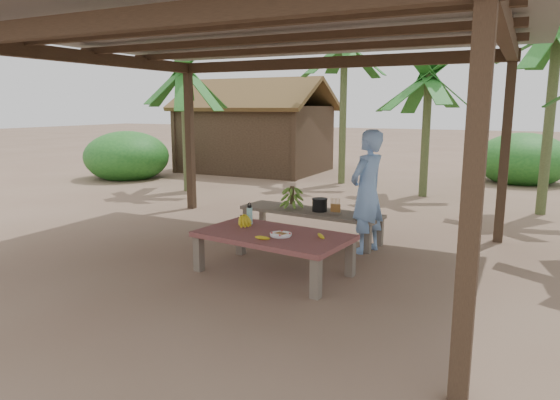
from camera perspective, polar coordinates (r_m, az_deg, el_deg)
The scene contains 18 objects.
ground at distance 6.72m, azimuth -2.27°, elevation -6.60°, with size 80.00×80.00×0.00m, color brown.
pavilion at distance 6.46m, azimuth -2.64°, elevation 17.62°, with size 6.60×5.60×2.95m.
work_table at distance 5.99m, azimuth -0.77°, elevation -4.43°, with size 1.91×1.21×0.50m.
bench at distance 7.55m, azimuth 3.48°, elevation -1.58°, with size 2.25×0.82×0.45m.
ripe_banana_bunch at distance 6.36m, azimuth -4.45°, elevation -2.25°, with size 0.25×0.22×0.15m, color yellow, non-canonical shape.
plate at distance 5.84m, azimuth 0.09°, elevation -3.98°, with size 0.26×0.26×0.04m.
loose_banana_front at distance 5.69m, azimuth -2.02°, elevation -4.34°, with size 0.04×0.18×0.04m, color yellow.
loose_banana_side at distance 5.78m, azimuth 4.71°, elevation -4.13°, with size 0.04×0.16×0.04m, color yellow.
water_flask at distance 6.44m, azimuth -3.49°, elevation -1.71°, with size 0.07×0.07×0.28m.
green_banana_stalk at distance 7.67m, azimuth 1.39°, elevation 0.40°, with size 0.31×0.31×0.36m, color #598C2D, non-canonical shape.
cooking_pot at distance 7.46m, azimuth 4.56°, elevation -0.58°, with size 0.22×0.22×0.19m, color black.
skewer_rack at distance 7.28m, azimuth 6.36°, elevation -0.69°, with size 0.18×0.08×0.24m, color #A57F47, non-canonical shape.
woman at distance 6.91m, azimuth 9.92°, elevation 0.95°, with size 0.62×0.41×1.69m, color #6C92CD.
hut at distance 15.62m, azimuth -2.74°, elevation 7.38°, with size 4.40×3.43×2.85m.
banana_plant_ne at distance 10.44m, azimuth 29.08°, elevation 15.31°, with size 1.80×1.80×3.58m.
banana_plant_n at distance 11.53m, azimuth 16.59°, elevation 12.22°, with size 1.80×1.80×2.88m.
banana_plant_nw at distance 13.16m, azimuth 7.36°, elevation 16.10°, with size 1.80×1.80×3.77m.
banana_plant_w at distance 12.03m, azimuth -10.90°, elevation 13.00°, with size 1.80×1.80×3.01m.
Camera 1 is at (3.09, -5.63, 1.99)m, focal length 32.00 mm.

